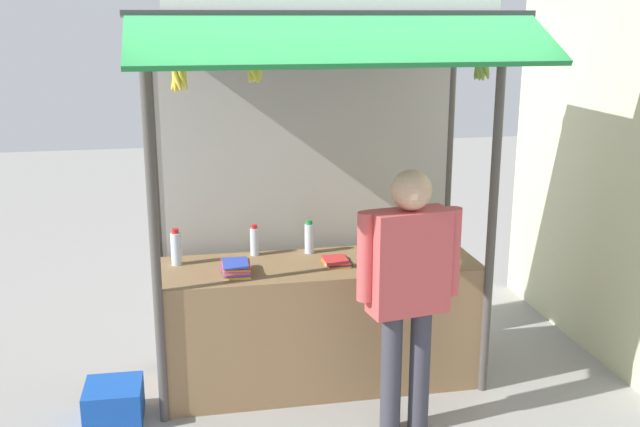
{
  "coord_description": "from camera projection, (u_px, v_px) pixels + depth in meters",
  "views": [
    {
      "loc": [
        -0.91,
        -4.71,
        2.5
      ],
      "look_at": [
        0.0,
        0.0,
        1.22
      ],
      "focal_mm": 41.85,
      "sensor_mm": 36.0,
      "label": 1
    }
  ],
  "objects": [
    {
      "name": "ground_plane",
      "position": [
        320.0,
        380.0,
        5.28
      ],
      "size": [
        20.0,
        20.0,
        0.0
      ],
      "primitive_type": "plane",
      "color": "gray"
    },
    {
      "name": "stall_counter",
      "position": [
        320.0,
        323.0,
        5.17
      ],
      "size": [
        2.15,
        0.69,
        0.87
      ],
      "primitive_type": "cube",
      "color": "olive",
      "rests_on": "ground"
    },
    {
      "name": "stall_structure",
      "position": [
        316.0,
        133.0,
        4.97
      ],
      "size": [
        2.35,
        1.57,
        2.88
      ],
      "color": "#4C4742",
      "rests_on": "ground"
    },
    {
      "name": "water_bottle_front_left",
      "position": [
        309.0,
        238.0,
        5.25
      ],
      "size": [
        0.07,
        0.07,
        0.24
      ],
      "color": "silver",
      "rests_on": "stall_counter"
    },
    {
      "name": "water_bottle_back_right",
      "position": [
        426.0,
        231.0,
        5.33
      ],
      "size": [
        0.08,
        0.08,
        0.3
      ],
      "color": "silver",
      "rests_on": "stall_counter"
    },
    {
      "name": "water_bottle_front_right",
      "position": [
        255.0,
        241.0,
        5.21
      ],
      "size": [
        0.06,
        0.06,
        0.22
      ],
      "color": "silver",
      "rests_on": "stall_counter"
    },
    {
      "name": "water_bottle_far_left",
      "position": [
        176.0,
        248.0,
        5.0
      ],
      "size": [
        0.07,
        0.07,
        0.25
      ],
      "color": "silver",
      "rests_on": "stall_counter"
    },
    {
      "name": "water_bottle_far_right",
      "position": [
        405.0,
        238.0,
        5.22
      ],
      "size": [
        0.07,
        0.07,
        0.25
      ],
      "color": "silver",
      "rests_on": "stall_counter"
    },
    {
      "name": "magazine_stack_left",
      "position": [
        337.0,
        262.0,
        5.05
      ],
      "size": [
        0.18,
        0.24,
        0.03
      ],
      "color": "orange",
      "rests_on": "stall_counter"
    },
    {
      "name": "magazine_stack_back_left",
      "position": [
        237.0,
        268.0,
        4.85
      ],
      "size": [
        0.2,
        0.26,
        0.08
      ],
      "color": "yellow",
      "rests_on": "stall_counter"
    },
    {
      "name": "banana_bunch_rightmost",
      "position": [
        255.0,
        68.0,
        4.21
      ],
      "size": [
        0.11,
        0.11,
        0.27
      ],
      "color": "#332D23"
    },
    {
      "name": "banana_bunch_inner_left",
      "position": [
        482.0,
        66.0,
        4.46
      ],
      "size": [
        0.11,
        0.11,
        0.28
      ],
      "color": "#332D23"
    },
    {
      "name": "banana_bunch_leftmost",
      "position": [
        179.0,
        76.0,
        4.14
      ],
      "size": [
        0.11,
        0.11,
        0.31
      ],
      "color": "#332D23"
    },
    {
      "name": "vendor_person",
      "position": [
        408.0,
        279.0,
        4.4
      ],
      "size": [
        0.63,
        0.27,
        1.65
      ],
      "rotation": [
        0.0,
        0.0,
        3.31
      ],
      "color": "#383842",
      "rests_on": "ground"
    },
    {
      "name": "plastic_crate",
      "position": [
        114.0,
        403.0,
        4.72
      ],
      "size": [
        0.36,
        0.36,
        0.25
      ],
      "primitive_type": "cube",
      "rotation": [
        0.0,
        0.0,
        -0.02
      ],
      "color": "#194CB2",
      "rests_on": "ground"
    },
    {
      "name": "neighbour_wall",
      "position": [
        602.0,
        144.0,
        5.57
      ],
      "size": [
        0.2,
        2.4,
        3.14
      ],
      "primitive_type": "cube",
      "color": "beige",
      "rests_on": "ground"
    }
  ]
}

